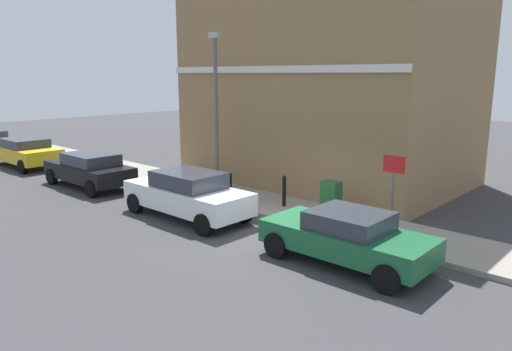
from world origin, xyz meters
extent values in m
plane|color=#38383A|center=(0.00, 0.00, 0.00)|extent=(80.00, 80.00, 0.00)
cube|color=gray|center=(2.04, 6.00, 0.07)|extent=(2.32, 30.00, 0.15)
cube|color=olive|center=(6.89, 3.24, 3.78)|extent=(7.39, 10.47, 7.55)
cube|color=silver|center=(3.16, 3.24, 4.60)|extent=(0.12, 10.47, 0.24)
cube|color=#195933|center=(-0.47, -2.34, 0.60)|extent=(1.75, 4.07, 0.56)
cube|color=#2D333D|center=(-0.47, -2.40, 1.08)|extent=(1.52, 1.77, 0.44)
cylinder|color=black|center=(-1.29, -0.87, 0.32)|extent=(0.23, 0.64, 0.64)
cylinder|color=black|center=(0.31, -0.85, 0.32)|extent=(0.23, 0.64, 0.64)
cylinder|color=black|center=(-1.26, -3.82, 0.32)|extent=(0.23, 0.64, 0.64)
cylinder|color=black|center=(0.34, -3.81, 0.32)|extent=(0.23, 0.64, 0.64)
cube|color=silver|center=(-0.62, 3.37, 0.66)|extent=(1.73, 4.47, 0.68)
cube|color=#2D333D|center=(-0.62, 3.28, 1.23)|extent=(1.51, 2.14, 0.51)
cylinder|color=black|center=(-1.43, 5.05, 0.32)|extent=(0.22, 0.64, 0.64)
cylinder|color=black|center=(0.17, 5.06, 0.32)|extent=(0.22, 0.64, 0.64)
cylinder|color=black|center=(-1.41, 1.68, 0.32)|extent=(0.22, 0.64, 0.64)
cylinder|color=black|center=(0.19, 1.69, 0.32)|extent=(0.22, 0.64, 0.64)
cube|color=black|center=(-0.60, 9.51, 0.63)|extent=(1.74, 4.29, 0.61)
cube|color=#2D333D|center=(-0.60, 9.31, 1.15)|extent=(1.52, 2.16, 0.47)
cylinder|color=black|center=(-1.42, 11.10, 0.32)|extent=(0.22, 0.64, 0.64)
cylinder|color=black|center=(0.20, 11.11, 0.32)|extent=(0.22, 0.64, 0.64)
cylinder|color=black|center=(-1.41, 7.92, 0.32)|extent=(0.22, 0.64, 0.64)
cylinder|color=black|center=(0.21, 7.93, 0.32)|extent=(0.22, 0.64, 0.64)
cube|color=gold|center=(-0.53, 15.85, 0.65)|extent=(1.93, 4.48, 0.66)
cube|color=#2D333D|center=(-0.53, 15.82, 1.17)|extent=(1.66, 2.27, 0.43)
cylinder|color=black|center=(0.30, 17.54, 0.32)|extent=(0.23, 0.64, 0.64)
cylinder|color=black|center=(-1.37, 14.16, 0.32)|extent=(0.23, 0.64, 0.64)
cylinder|color=black|center=(0.37, 14.20, 0.32)|extent=(0.23, 0.64, 0.64)
cylinder|color=black|center=(0.48, 20.03, 0.32)|extent=(0.23, 0.64, 0.64)
cube|color=#1E4C28|center=(1.95, -0.27, 0.72)|extent=(0.40, 0.55, 1.15)
cube|color=#333333|center=(1.95, -0.27, 0.19)|extent=(0.46, 0.61, 0.08)
cylinder|color=black|center=(2.05, 1.63, 0.62)|extent=(0.12, 0.12, 0.95)
sphere|color=black|center=(2.05, 1.63, 1.12)|extent=(0.14, 0.14, 0.14)
cylinder|color=black|center=(1.13, 3.22, 0.62)|extent=(0.12, 0.12, 0.95)
sphere|color=black|center=(1.13, 3.22, 1.12)|extent=(0.14, 0.14, 0.14)
cylinder|color=#59595B|center=(1.34, -2.56, 1.30)|extent=(0.08, 0.08, 2.30)
cube|color=white|center=(1.32, -2.56, 2.20)|extent=(0.03, 0.56, 0.40)
cube|color=red|center=(1.31, -2.56, 2.20)|extent=(0.01, 0.60, 0.44)
cylinder|color=#59595B|center=(1.95, 4.76, 2.90)|extent=(0.14, 0.14, 5.50)
cube|color=#A5A599|center=(1.95, 4.76, 5.77)|extent=(0.20, 0.44, 0.20)
camera|label=1|loc=(-9.80, -8.02, 4.43)|focal=33.47mm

